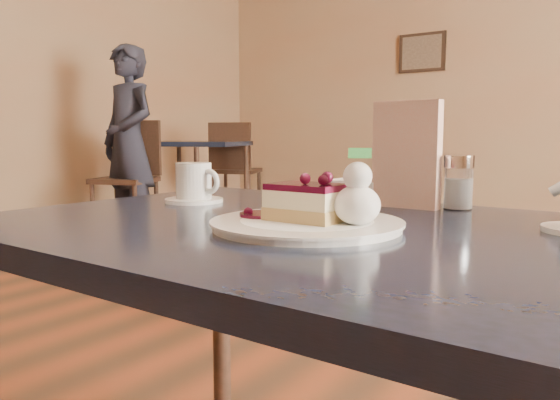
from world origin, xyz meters
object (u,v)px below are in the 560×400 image
Objects in this scene: coffee_set at (195,185)px; bg_table_far_left at (188,217)px; main_table at (322,270)px; patron at (129,142)px; dessert_plate at (307,225)px; cheesecake_slice at (307,203)px.

bg_table_far_left is at bearing 134.59° from coffee_set.
coffee_set reaches higher than main_table.
main_table is 0.72× the size of patron.
patron is (-2.73, 2.11, 0.05)m from coffee_set.
main_table is 4.01× the size of dessert_plate.
patron reaches higher than dessert_plate.
dessert_plate is at bearing -90.00° from main_table.
coffee_set is at bearing 159.70° from cheesecake_slice.
cheesecake_slice is at bearing -28.45° from patron.
cheesecake_slice is 0.06× the size of bg_table_far_left.
patron reaches higher than cheesecake_slice.
coffee_set reaches higher than cheesecake_slice.
dessert_plate is 0.18× the size of patron.
main_table is at bearing 88.90° from dessert_plate.
patron reaches higher than bg_table_far_left.
bg_table_far_left is 1.21× the size of patron.
cheesecake_slice is 4.40m from bg_table_far_left.
coffee_set is 4.05m from bg_table_far_left.
cheesecake_slice reaches higher than dessert_plate.
cheesecake_slice is 3.82m from patron.
coffee_set is 0.08× the size of patron.
main_table is at bearing -27.88° from patron.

